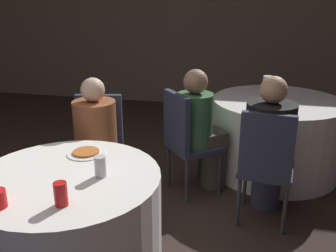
{
  "coord_description": "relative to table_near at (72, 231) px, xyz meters",
  "views": [
    {
      "loc": [
        1.08,
        -1.88,
        1.73
      ],
      "look_at": [
        0.56,
        0.54,
        0.85
      ],
      "focal_mm": 40.0,
      "sensor_mm": 36.0,
      "label": 1
    }
  ],
  "objects": [
    {
      "name": "person_green_jacket",
      "position": [
        0.61,
        1.36,
        0.2
      ],
      "size": [
        0.46,
        0.45,
        1.13
      ],
      "rotation": [
        0.0,
        0.0,
        -0.88
      ],
      "color": "#4C4238",
      "rests_on": "ground_plane"
    },
    {
      "name": "person_floral_shirt",
      "position": [
        -0.16,
        0.77,
        0.2
      ],
      "size": [
        0.38,
        0.5,
        1.13
      ],
      "rotation": [
        0.0,
        0.0,
        -2.94
      ],
      "color": "#4C4238",
      "rests_on": "ground_plane"
    },
    {
      "name": "wall_back",
      "position": [
        -0.11,
        4.2,
        1.03
      ],
      "size": [
        16.0,
        0.06,
        2.8
      ],
      "color": "#7A6B5B",
      "rests_on": "ground_plane"
    },
    {
      "name": "chair_far_southwest",
      "position": [
        0.48,
        1.25,
        0.19
      ],
      "size": [
        0.56,
        0.56,
        0.95
      ],
      "rotation": [
        0.0,
        0.0,
        -0.88
      ],
      "color": "#2D3347",
      "rests_on": "ground_plane"
    },
    {
      "name": "chair_near_north",
      "position": [
        -0.19,
        0.94,
        0.19
      ],
      "size": [
        0.47,
        0.48,
        0.95
      ],
      "rotation": [
        0.0,
        0.0,
        -2.94
      ],
      "color": "#2D3347",
      "rests_on": "ground_plane"
    },
    {
      "name": "table_near",
      "position": [
        0.0,
        0.0,
        0.0
      ],
      "size": [
        1.08,
        1.08,
        0.75
      ],
      "color": "white",
      "rests_on": "ground_plane"
    },
    {
      "name": "soda_can_silver",
      "position": [
        0.2,
        0.04,
        0.43
      ],
      "size": [
        0.07,
        0.07,
        0.12
      ],
      "color": "silver",
      "rests_on": "table_near"
    },
    {
      "name": "chair_far_south",
      "position": [
        1.15,
        0.87,
        0.19
      ],
      "size": [
        0.45,
        0.45,
        0.95
      ],
      "rotation": [
        0.0,
        0.0,
        -0.13
      ],
      "color": "#2D3347",
      "rests_on": "ground_plane"
    },
    {
      "name": "pizza_plate_near",
      "position": [
        -0.02,
        0.31,
        0.38
      ],
      "size": [
        0.25,
        0.25,
        0.02
      ],
      "color": "white",
      "rests_on": "table_near"
    },
    {
      "name": "person_black_shirt",
      "position": [
        1.17,
        1.03,
        0.23
      ],
      "size": [
        0.39,
        0.52,
        1.17
      ],
      "rotation": [
        0.0,
        0.0,
        -0.13
      ],
      "color": "#33384C",
      "rests_on": "ground_plane"
    },
    {
      "name": "bottle_far",
      "position": [
        1.16,
        1.78,
        0.5
      ],
      "size": [
        0.09,
        0.09,
        0.26
      ],
      "color": "white",
      "rests_on": "table_far"
    },
    {
      "name": "soda_can_red",
      "position": [
        0.13,
        -0.29,
        0.43
      ],
      "size": [
        0.07,
        0.07,
        0.12
      ],
      "color": "red",
      "rests_on": "table_near"
    },
    {
      "name": "table_far",
      "position": [
        1.29,
        1.92,
        0.0
      ],
      "size": [
        1.27,
        1.27,
        0.75
      ],
      "color": "white",
      "rests_on": "ground_plane"
    }
  ]
}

